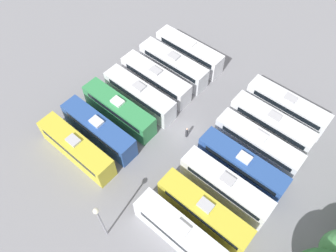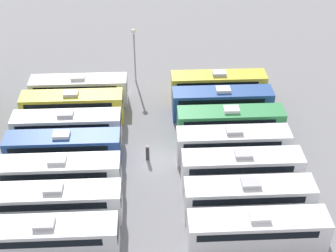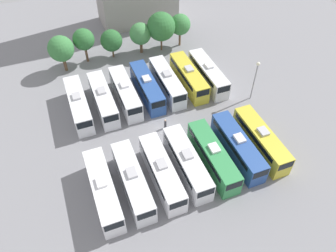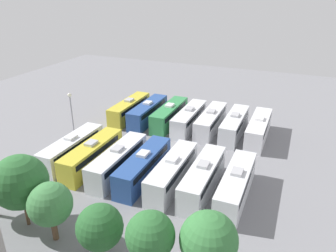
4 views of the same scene
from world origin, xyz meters
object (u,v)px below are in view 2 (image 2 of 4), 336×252
object	(u,v)px
bus_10	(63,148)
light_pole	(134,46)
bus_1	(248,197)
bus_7	(47,238)
bus_9	(59,174)
bus_13	(79,90)
bus_3	(232,144)
bus_8	(56,203)
bus_2	(241,168)
bus_5	(222,102)
bus_0	(257,231)
bus_4	(230,122)
bus_12	(72,106)
bus_6	(218,85)
bus_11	(67,127)
worker_person	(148,153)

from	to	relation	value
bus_10	light_pole	world-z (taller)	light_pole
bus_1	bus_7	bearing A→B (deg)	102.63
bus_9	bus_13	xyz separation A→B (m)	(14.77, -0.26, 0.00)
bus_3	bus_8	bearing A→B (deg)	114.22
bus_2	bus_5	xyz separation A→B (m)	(11.25, 0.24, 0.00)
bus_0	bus_13	size ratio (longest dim) A/B	1.00
bus_3	bus_4	world-z (taller)	same
bus_12	bus_0	bearing A→B (deg)	-138.15
bus_8	light_pole	bearing A→B (deg)	-15.78
bus_9	light_pole	distance (m)	20.97
bus_0	bus_6	size ratio (longest dim) A/B	1.00
bus_1	bus_3	distance (m)	7.51
bus_0	bus_5	xyz separation A→B (m)	(18.90, 0.16, 0.00)
bus_8	bus_4	bearing A→B (deg)	-56.53
bus_6	bus_4	bearing A→B (deg)	-178.15
bus_9	light_pole	world-z (taller)	light_pole
bus_3	bus_11	xyz separation A→B (m)	(3.67, 16.83, 0.00)
bus_2	bus_12	size ratio (longest dim) A/B	1.00
bus_5	bus_11	xyz separation A→B (m)	(-3.95, 16.84, 0.00)
bus_2	bus_3	distance (m)	3.64
bus_7	bus_13	bearing A→B (deg)	-0.39
bus_7	bus_11	distance (m)	14.93
bus_10	bus_5	bearing A→B (deg)	-65.84
bus_9	bus_10	size ratio (longest dim) A/B	1.00
bus_0	bus_12	xyz separation A→B (m)	(18.89, 16.92, 0.00)
bus_11	worker_person	bearing A→B (deg)	-112.64
bus_4	worker_person	world-z (taller)	bus_4
bus_6	bus_8	distance (m)	24.90
bus_7	bus_12	distance (m)	18.86
bus_4	bus_11	xyz separation A→B (m)	(-0.00, 17.14, 0.00)
bus_13	bus_8	bearing A→B (deg)	179.86
bus_4	worker_person	distance (m)	9.51
worker_person	bus_4	bearing A→B (deg)	-68.36
bus_4	bus_6	bearing A→B (deg)	1.85
bus_2	bus_6	size ratio (longest dim) A/B	1.00
bus_2	bus_5	distance (m)	11.25
bus_6	worker_person	size ratio (longest dim) A/B	6.43
bus_7	worker_person	distance (m)	14.02
bus_10	worker_person	world-z (taller)	bus_10
bus_6	worker_person	bearing A→B (deg)	142.43
bus_5	bus_10	world-z (taller)	same
bus_6	bus_13	size ratio (longest dim) A/B	1.00
bus_2	bus_10	world-z (taller)	same
bus_6	bus_13	xyz separation A→B (m)	(-0.19, 16.43, 0.00)
bus_1	bus_12	xyz separation A→B (m)	(15.11, 16.94, 0.00)
bus_1	bus_10	world-z (taller)	same
light_pole	bus_2	bearing A→B (deg)	-152.74
bus_9	bus_13	bearing A→B (deg)	-0.99
bus_10	bus_13	world-z (taller)	same
bus_13	worker_person	size ratio (longest dim) A/B	6.43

